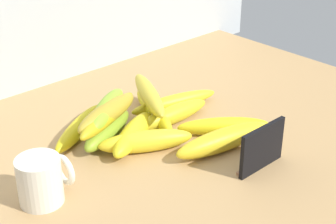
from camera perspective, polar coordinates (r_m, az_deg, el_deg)
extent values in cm
cube|color=tan|center=(106.10, 0.58, -3.16)|extent=(110.00, 76.00, 3.00)
cube|color=black|center=(94.43, 10.10, -3.78)|extent=(11.00, 0.80, 8.40)
cube|color=#936649|center=(96.87, 9.54, -5.59)|extent=(9.90, 1.20, 0.60)
cylinder|color=silver|center=(87.24, -13.64, -7.20)|extent=(7.19, 7.19, 7.98)
torus|color=silver|center=(89.04, -11.09, -6.13)|extent=(1.00, 5.47, 5.47)
ellipsoid|color=yellow|center=(110.92, -1.56, 0.17)|extent=(10.97, 20.26, 3.46)
ellipsoid|color=yellow|center=(114.58, 0.69, 1.07)|extent=(20.90, 7.93, 3.33)
ellipsoid|color=gold|center=(105.81, -9.54, -1.66)|extent=(18.55, 12.96, 3.46)
ellipsoid|color=yellow|center=(99.17, -2.41, -3.15)|extent=(17.71, 12.35, 4.14)
ellipsoid|color=yellow|center=(101.61, -3.76, -2.36)|extent=(17.13, 12.10, 4.20)
ellipsoid|color=gold|center=(108.89, 0.50, -0.28)|extent=(18.53, 4.31, 3.75)
ellipsoid|color=yellow|center=(105.33, 5.98, -1.51)|extent=(16.74, 14.06, 3.58)
ellipsoid|color=yellow|center=(99.78, 5.89, -3.01)|extent=(21.17, 7.91, 4.36)
ellipsoid|color=#8AAD2A|center=(103.49, -6.52, -1.94)|extent=(16.66, 10.64, 4.09)
ellipsoid|color=gold|center=(109.76, -2.06, 1.88)|extent=(12.43, 20.16, 3.50)
ellipsoid|color=#8DB72B|center=(102.47, -6.57, 0.30)|extent=(16.34, 13.24, 3.99)
ellipsoid|color=#B19329|center=(101.02, -6.56, -0.11)|extent=(17.65, 8.99, 4.00)
ellipsoid|color=gold|center=(101.06, -6.46, -0.30)|extent=(19.65, 11.45, 3.35)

